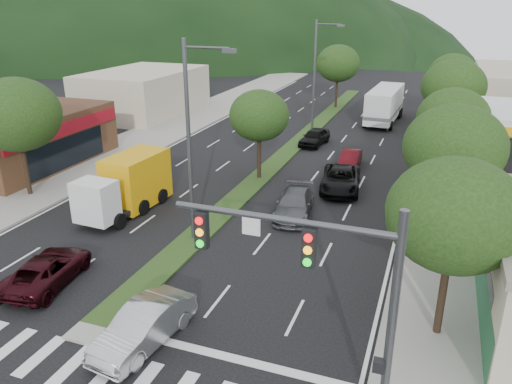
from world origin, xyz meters
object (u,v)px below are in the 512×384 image
at_px(tree_r_e, 453,74).
at_px(streetlight_mid, 317,70).
at_px(tree_r_a, 455,215).
at_px(tree_l_a, 17,115).
at_px(streetlight_near, 192,135).
at_px(motorhome, 385,104).
at_px(tree_r_d, 453,87).
at_px(tree_r_b, 454,147).
at_px(sedan_silver, 144,326).
at_px(car_queue_c, 350,159).
at_px(tree_med_far, 338,63).
at_px(tree_r_c, 453,118).
at_px(car_queue_b, 294,204).
at_px(car_queue_d, 341,179).
at_px(suv_maroon, 48,270).
at_px(tree_med_near, 259,116).
at_px(traffic_signal, 332,286).
at_px(box_truck, 129,186).
at_px(car_queue_a, 315,137).

relative_size(tree_r_e, streetlight_mid, 0.67).
relative_size(tree_r_a, tree_l_a, 0.92).
bearing_deg(streetlight_near, motorhome, 79.29).
bearing_deg(tree_r_d, streetlight_near, -118.20).
height_order(tree_r_d, motorhome, tree_r_d).
xyz_separation_m(tree_r_b, sedan_silver, (-9.83, -12.12, -4.30)).
bearing_deg(car_queue_c, tree_med_far, 103.10).
distance_m(tree_r_c, tree_r_d, 10.01).
bearing_deg(tree_r_b, tree_r_d, 90.00).
bearing_deg(streetlight_near, tree_l_a, 171.05).
bearing_deg(streetlight_mid, tree_r_d, -14.27).
bearing_deg(motorhome, car_queue_b, -91.57).
bearing_deg(tree_l_a, tree_r_c, 22.20).
relative_size(tree_r_d, streetlight_near, 0.72).
xyz_separation_m(tree_r_d, car_queue_d, (-6.30, -12.23, -4.46)).
xyz_separation_m(tree_r_b, motorhome, (-6.01, 26.59, -3.22)).
bearing_deg(tree_r_c, suv_maroon, -131.62).
xyz_separation_m(tree_med_near, car_queue_c, (5.44, 4.77, -3.81)).
bearing_deg(tree_med_near, motorhome, 73.77).
height_order(tree_med_near, suv_maroon, tree_med_near).
bearing_deg(car_queue_b, suv_maroon, -134.24).
distance_m(tree_r_a, tree_r_b, 8.00).
relative_size(streetlight_near, car_queue_b, 2.10).
bearing_deg(traffic_signal, tree_r_b, 77.63).
height_order(streetlight_mid, sedan_silver, streetlight_mid).
bearing_deg(tree_med_near, tree_r_a, -49.40).
bearing_deg(tree_r_b, tree_r_e, 90.00).
xyz_separation_m(tree_l_a, car_queue_b, (16.52, 2.77, -4.49)).
bearing_deg(car_queue_b, sedan_silver, -105.78).
bearing_deg(car_queue_b, tree_r_d, 57.53).
height_order(sedan_silver, car_queue_b, sedan_silver).
xyz_separation_m(car_queue_b, motorhome, (1.97, 25.82, 1.12)).
bearing_deg(tree_med_far, streetlight_mid, -88.93).
relative_size(traffic_signal, box_truck, 1.07).
bearing_deg(tree_r_b, car_queue_d, 137.49).
bearing_deg(tree_r_c, sedan_silver, -116.04).
bearing_deg(tree_r_d, tree_r_e, 90.00).
distance_m(streetlight_mid, car_queue_b, 21.15).
bearing_deg(traffic_signal, tree_r_c, 82.15).
bearing_deg(car_queue_b, car_queue_a, 91.92).
bearing_deg(tree_med_far, streetlight_near, -89.67).
xyz_separation_m(tree_r_d, streetlight_mid, (-11.79, 3.00, 0.40)).
distance_m(tree_r_e, tree_med_far, 12.65).
bearing_deg(streetlight_mid, car_queue_a, -76.09).
height_order(tree_r_b, car_queue_c, tree_r_b).
xyz_separation_m(tree_med_near, car_queue_b, (4.02, -5.23, -3.74)).
bearing_deg(tree_r_a, car_queue_c, 109.27).
relative_size(suv_maroon, box_truck, 0.71).
height_order(streetlight_mid, car_queue_a, streetlight_mid).
height_order(tree_med_far, car_queue_d, tree_med_far).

